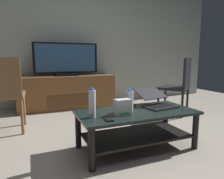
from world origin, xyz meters
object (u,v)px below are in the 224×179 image
media_cabinet (67,92)px  television (66,60)px  water_bottle_far (92,104)px  side_chair (4,91)px  laptop (156,101)px  coffee_table (137,123)px  tv_remote (133,106)px  dining_chair (179,84)px  router_box (123,107)px  cell_phone (109,119)px  water_bottle_near (130,101)px

media_cabinet → television: size_ratio=1.51×
media_cabinet → water_bottle_far: (-0.15, -2.08, 0.22)m
side_chair → laptop: size_ratio=2.09×
water_bottle_far → media_cabinet: bearing=86.0°
coffee_table → tv_remote: (0.04, 0.16, 0.13)m
dining_chair → router_box: 1.73m
dining_chair → side_chair: side_chair is taller
side_chair → cell_phone: 1.46m
dining_chair → router_box: (-1.45, -0.93, -0.04)m
dining_chair → router_box: dining_chair is taller
television → water_bottle_near: bearing=-82.4°
laptop → cell_phone: (-0.67, -0.26, -0.05)m
coffee_table → router_box: size_ratio=8.05×
water_bottle_near → water_bottle_far: (-0.41, -0.07, 0.02)m
coffee_table → laptop: bearing=19.0°
water_bottle_near → cell_phone: size_ratio=1.59×
side_chair → router_box: bearing=-44.1°
laptop → cell_phone: size_ratio=3.18×
water_bottle_near → dining_chair: bearing=32.1°
laptop → router_box: 0.52m
cell_phone → water_bottle_far: bearing=148.5°
router_box → tv_remote: (0.23, 0.23, -0.06)m
router_box → water_bottle_far: size_ratio=0.55×
side_chair → media_cabinet: bearing=48.3°
dining_chair → laptop: size_ratio=2.07×
water_bottle_near → water_bottle_far: bearing=-170.0°
coffee_table → water_bottle_far: bearing=-173.9°
television → side_chair: (-0.94, -1.03, -0.36)m
cell_phone → coffee_table: bearing=33.2°
dining_chair → tv_remote: size_ratio=5.78×
television → coffee_table: bearing=-80.5°
dining_chair → coffee_table: bearing=-145.8°
media_cabinet → water_bottle_far: 2.10m
dining_chair → water_bottle_far: bearing=-152.4°
dining_chair → laptop: dining_chair is taller
water_bottle_near → laptop: bearing=12.5°
side_chair → tv_remote: 1.55m
dining_chair → water_bottle_near: bearing=-147.9°
router_box → dining_chair: bearing=32.6°
laptop → cell_phone: laptop is taller
water_bottle_near → water_bottle_far: size_ratio=0.84×
water_bottle_far → tv_remote: water_bottle_far is taller
water_bottle_near → tv_remote: 0.20m
coffee_table → side_chair: size_ratio=1.28×
coffee_table → dining_chair: dining_chair is taller
laptop → water_bottle_near: water_bottle_near is taller
water_bottle_far → water_bottle_near: bearing=10.0°
television → side_chair: 1.44m
coffee_table → water_bottle_far: (-0.48, -0.05, 0.25)m
router_box → tv_remote: router_box is taller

